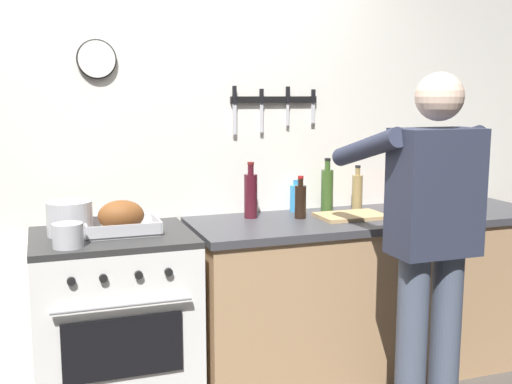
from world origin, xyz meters
TOP-DOWN VIEW (x-y plane):
  - wall_back at (0.00, 1.35)m, footprint 6.00×0.13m
  - counter_block at (1.20, 0.99)m, footprint 2.03×0.65m
  - stove at (-0.22, 0.99)m, footprint 0.76×0.67m
  - person_cook at (1.11, 0.31)m, footprint 0.51×0.63m
  - roasting_pan at (-0.17, 0.99)m, footprint 0.35×0.26m
  - stock_pot at (-0.41, 1.04)m, footprint 0.21×0.21m
  - saucepan at (-0.43, 0.79)m, footprint 0.13×0.13m
  - cutting_board at (1.06, 0.97)m, footprint 0.36×0.24m
  - bottle_soy_sauce at (0.79, 1.05)m, footprint 0.06×0.06m
  - bottle_olive_oil at (1.01, 1.18)m, footprint 0.07×0.07m
  - bottle_wine_red at (0.54, 1.15)m, footprint 0.07×0.07m
  - bottle_hot_sauce at (1.47, 1.21)m, footprint 0.06×0.06m
  - bottle_vinegar at (1.21, 1.19)m, footprint 0.06×0.06m
  - bottle_dish_soap at (0.84, 1.24)m, footprint 0.07×0.07m

SIDE VIEW (x-z plane):
  - stove at x=-0.22m, z-range 0.00..0.90m
  - counter_block at x=1.20m, z-range 0.00..0.90m
  - cutting_board at x=1.06m, z-range 0.90..0.92m
  - person_cook at x=1.11m, z-range 0.12..1.78m
  - saucepan at x=-0.43m, z-range 0.90..1.01m
  - roasting_pan at x=-0.17m, z-range 0.89..1.05m
  - stock_pot at x=-0.41m, z-range 0.90..1.06m
  - bottle_dish_soap at x=0.84m, z-range 0.88..1.08m
  - bottle_hot_sauce at x=1.47m, z-range 0.88..1.08m
  - bottle_soy_sauce at x=0.79m, z-range 0.88..1.11m
  - bottle_vinegar at x=1.21m, z-range 0.88..1.14m
  - bottle_wine_red at x=0.54m, z-range 0.88..1.18m
  - bottle_olive_oil at x=1.01m, z-range 0.88..1.18m
  - wall_back at x=0.00m, z-range 0.00..2.60m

